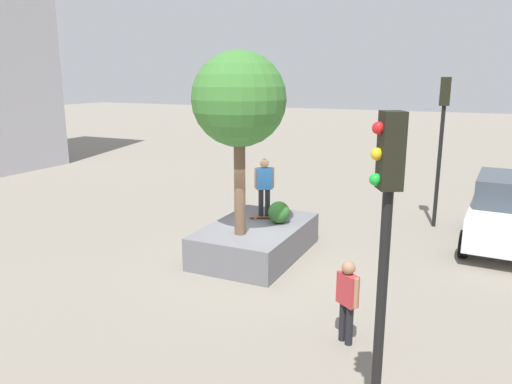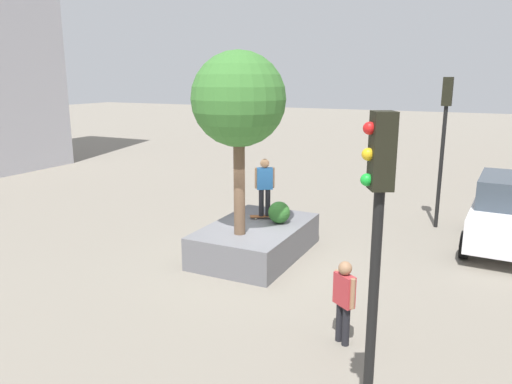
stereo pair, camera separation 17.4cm
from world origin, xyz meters
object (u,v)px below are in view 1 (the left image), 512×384
planter_ledge (256,240)px  plaza_tree (239,101)px  skateboarder (264,183)px  traffic_light_median (442,127)px  skateboard (264,216)px  police_car (506,212)px  traffic_light_corner (385,234)px  passerby_with_bag (347,296)px

planter_ledge → plaza_tree: (0.84, -0.05, 3.70)m
skateboarder → traffic_light_median: bearing=135.0°
traffic_light_median → skateboard: bearing=-45.0°
skateboarder → police_car: bearing=115.7°
planter_ledge → skateboarder: skateboarder is taller
planter_ledge → traffic_light_corner: 7.73m
police_car → passerby_with_bag: size_ratio=2.81×
skateboard → police_car: police_car is taller
skateboard → traffic_light_corner: size_ratio=0.18×
skateboard → passerby_with_bag: bearing=40.6°
police_car → traffic_light_corner: traffic_light_corner is taller
skateboarder → passerby_with_bag: size_ratio=1.03×
skateboard → passerby_with_bag: size_ratio=0.51×
plaza_tree → skateboard: bearing=-179.3°
plaza_tree → skateboarder: size_ratio=2.78×
traffic_light_corner → traffic_light_median: (-10.64, -0.31, 0.21)m
police_car → traffic_light_median: (-1.19, -1.95, 2.16)m
skateboard → passerby_with_bag: passerby_with_bag is taller
planter_ledge → skateboarder: 1.57m
planter_ledge → skateboard: 0.82m
traffic_light_corner → traffic_light_median: size_ratio=0.93×
planter_ledge → police_car: 7.02m
planter_ledge → traffic_light_median: bearing=139.7°
skateboard → passerby_with_bag: 5.24m
plaza_tree → passerby_with_bag: (2.47, 3.39, -3.23)m
planter_ledge → passerby_with_bag: size_ratio=2.31×
traffic_light_corner → police_car: bearing=170.2°
plaza_tree → traffic_light_corner: bearing=41.3°
police_car → traffic_light_median: traffic_light_median is taller
plaza_tree → passerby_with_bag: plaza_tree is taller
skateboard → police_car: bearing=115.7°
planter_ledge → skateboarder: bearing=-174.6°
skateboarder → police_car: skateboarder is taller
skateboard → police_car: 6.73m
police_car → plaza_tree: bearing=-53.8°
planter_ledge → traffic_light_median: (-4.78, 4.05, 2.75)m
skateboard → traffic_light_median: traffic_light_median is taller
skateboard → traffic_light_median: (-4.11, 4.11, 2.27)m
traffic_light_median → plaza_tree: bearing=-36.1°
plaza_tree → traffic_light_median: size_ratio=0.95×
passerby_with_bag → police_car: bearing=159.0°
planter_ledge → police_car: (-3.59, 6.00, 0.60)m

